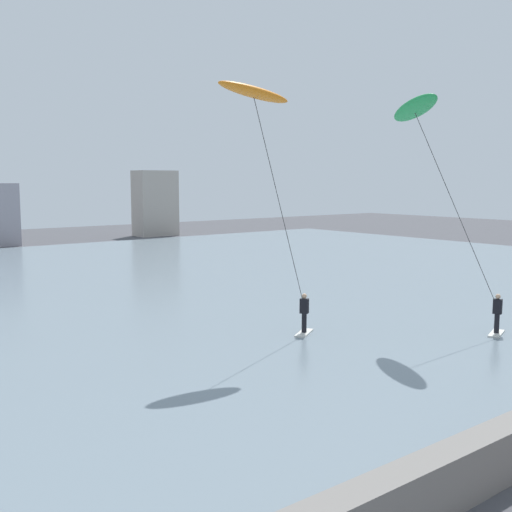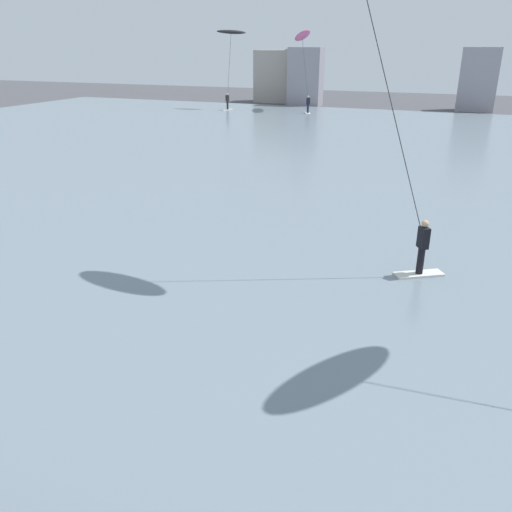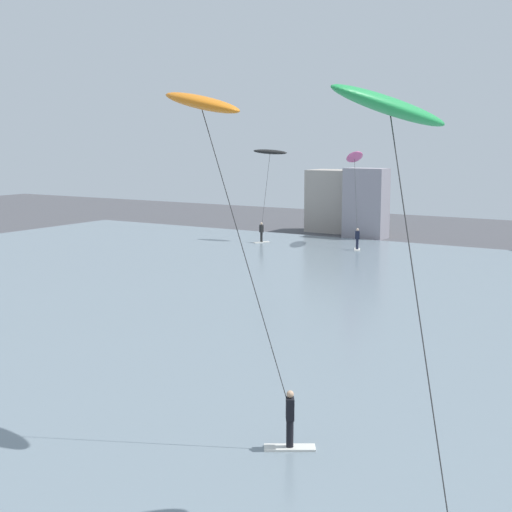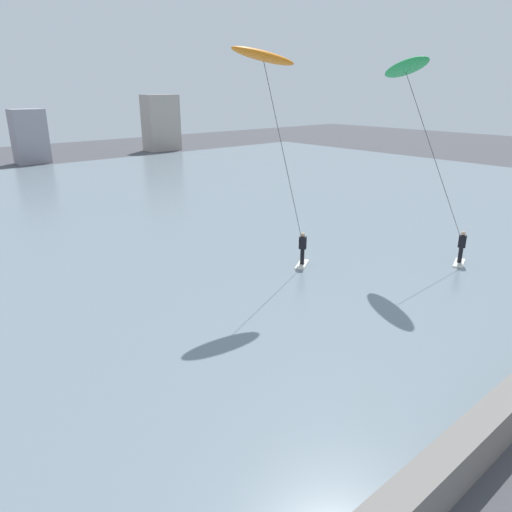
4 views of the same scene
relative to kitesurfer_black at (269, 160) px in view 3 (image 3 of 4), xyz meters
name	(u,v)px [view 3 (image 3 of 4)]	position (x,y,z in m)	size (l,w,h in m)	color
water_bay	(391,322)	(19.31, -21.39, -6.66)	(84.00, 52.00, 0.10)	slate
far_shore_buildings	(511,206)	(17.67, 8.12, -3.56)	(43.81, 5.34, 7.40)	#A89E93
kitesurfer_black	(269,160)	(0.00, 0.00, 0.00)	(3.12, 3.28, 7.60)	silver
kitesurfer_green	(396,148)	(26.23, -39.18, 1.56)	(4.27, 4.58, 9.63)	silver
kitesurfer_orange	(212,141)	(19.99, -36.66, 1.69)	(4.91, 1.43, 9.78)	silver
kitesurfer_pink	(355,162)	(7.05, 1.35, -0.08)	(3.68, 5.64, 7.59)	silver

